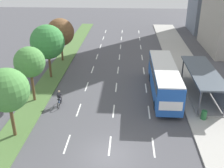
{
  "coord_description": "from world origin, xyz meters",
  "views": [
    {
      "loc": [
        1.23,
        -16.05,
        13.51
      ],
      "look_at": [
        -0.39,
        10.4,
        1.2
      ],
      "focal_mm": 42.53,
      "sensor_mm": 36.0,
      "label": 1
    }
  ],
  "objects_px": {
    "median_tree_third": "(47,42)",
    "median_tree_fourth": "(60,32)",
    "bus_shelter": "(204,81)",
    "median_tree_nearest": "(7,90)",
    "cyclist": "(59,99)",
    "bus": "(164,77)",
    "median_tree_second": "(30,62)",
    "trash_bin": "(204,115)"
  },
  "relations": [
    {
      "from": "median_tree_second",
      "to": "trash_bin",
      "type": "xyz_separation_m",
      "value": [
        16.94,
        -2.77,
        -3.79
      ]
    },
    {
      "from": "median_tree_fourth",
      "to": "bus",
      "type": "bearing_deg",
      "value": -36.45
    },
    {
      "from": "median_tree_nearest",
      "to": "trash_bin",
      "type": "height_order",
      "value": "median_tree_nearest"
    },
    {
      "from": "median_tree_third",
      "to": "median_tree_second",
      "type": "bearing_deg",
      "value": -90.56
    },
    {
      "from": "median_tree_fourth",
      "to": "trash_bin",
      "type": "distance_m",
      "value": 23.0
    },
    {
      "from": "cyclist",
      "to": "median_tree_fourth",
      "type": "xyz_separation_m",
      "value": [
        -2.81,
        13.39,
        3.53
      ]
    },
    {
      "from": "cyclist",
      "to": "median_tree_nearest",
      "type": "relative_size",
      "value": 0.3
    },
    {
      "from": "median_tree_third",
      "to": "trash_bin",
      "type": "relative_size",
      "value": 7.79
    },
    {
      "from": "bus",
      "to": "median_tree_fourth",
      "type": "bearing_deg",
      "value": 143.55
    },
    {
      "from": "cyclist",
      "to": "median_tree_second",
      "type": "height_order",
      "value": "median_tree_second"
    },
    {
      "from": "bus_shelter",
      "to": "bus",
      "type": "height_order",
      "value": "bus"
    },
    {
      "from": "bus_shelter",
      "to": "trash_bin",
      "type": "distance_m",
      "value": 5.21
    },
    {
      "from": "bus_shelter",
      "to": "cyclist",
      "type": "xyz_separation_m",
      "value": [
        -15.09,
        -3.09,
        -1.08
      ]
    },
    {
      "from": "bus_shelter",
      "to": "cyclist",
      "type": "height_order",
      "value": "bus_shelter"
    },
    {
      "from": "bus",
      "to": "median_tree_nearest",
      "type": "relative_size",
      "value": 1.88
    },
    {
      "from": "median_tree_nearest",
      "to": "median_tree_second",
      "type": "xyz_separation_m",
      "value": [
        -0.37,
        6.23,
        0.03
      ]
    },
    {
      "from": "median_tree_nearest",
      "to": "trash_bin",
      "type": "relative_size",
      "value": 7.05
    },
    {
      "from": "median_tree_nearest",
      "to": "median_tree_second",
      "type": "bearing_deg",
      "value": 93.43
    },
    {
      "from": "median_tree_second",
      "to": "median_tree_fourth",
      "type": "bearing_deg",
      "value": 89.48
    },
    {
      "from": "median_tree_nearest",
      "to": "median_tree_third",
      "type": "relative_size",
      "value": 0.9
    },
    {
      "from": "bus",
      "to": "median_tree_second",
      "type": "height_order",
      "value": "median_tree_second"
    },
    {
      "from": "cyclist",
      "to": "median_tree_second",
      "type": "xyz_separation_m",
      "value": [
        -2.92,
        0.92,
        3.57
      ]
    },
    {
      "from": "median_tree_nearest",
      "to": "median_tree_fourth",
      "type": "bearing_deg",
      "value": 90.8
    },
    {
      "from": "median_tree_second",
      "to": "median_tree_third",
      "type": "distance_m",
      "value": 6.24
    },
    {
      "from": "bus_shelter",
      "to": "median_tree_fourth",
      "type": "relative_size",
      "value": 1.56
    },
    {
      "from": "bus_shelter",
      "to": "median_tree_third",
      "type": "xyz_separation_m",
      "value": [
        -17.96,
        4.07,
        2.79
      ]
    },
    {
      "from": "bus",
      "to": "median_tree_nearest",
      "type": "xyz_separation_m",
      "value": [
        -13.37,
        -8.63,
        2.27
      ]
    },
    {
      "from": "median_tree_second",
      "to": "trash_bin",
      "type": "bearing_deg",
      "value": -9.27
    },
    {
      "from": "cyclist",
      "to": "median_tree_third",
      "type": "bearing_deg",
      "value": 111.81
    },
    {
      "from": "bus",
      "to": "median_tree_fourth",
      "type": "xyz_separation_m",
      "value": [
        -13.63,
        10.06,
        2.25
      ]
    },
    {
      "from": "bus",
      "to": "median_tree_nearest",
      "type": "height_order",
      "value": "median_tree_nearest"
    },
    {
      "from": "bus_shelter",
      "to": "median_tree_third",
      "type": "distance_m",
      "value": 18.62
    },
    {
      "from": "bus_shelter",
      "to": "bus",
      "type": "xyz_separation_m",
      "value": [
        -4.28,
        0.24,
        0.2
      ]
    },
    {
      "from": "bus_shelter",
      "to": "median_tree_nearest",
      "type": "bearing_deg",
      "value": -154.54
    },
    {
      "from": "bus",
      "to": "trash_bin",
      "type": "height_order",
      "value": "bus"
    },
    {
      "from": "bus_shelter",
      "to": "median_tree_fourth",
      "type": "xyz_separation_m",
      "value": [
        -17.9,
        10.3,
        2.45
      ]
    },
    {
      "from": "median_tree_second",
      "to": "bus_shelter",
      "type": "bearing_deg",
      "value": 6.86
    },
    {
      "from": "cyclist",
      "to": "bus",
      "type": "bearing_deg",
      "value": 17.09
    },
    {
      "from": "median_tree_third",
      "to": "median_tree_fourth",
      "type": "height_order",
      "value": "median_tree_third"
    },
    {
      "from": "bus",
      "to": "median_tree_fourth",
      "type": "height_order",
      "value": "median_tree_fourth"
    },
    {
      "from": "median_tree_third",
      "to": "cyclist",
      "type": "bearing_deg",
      "value": -68.19
    },
    {
      "from": "bus",
      "to": "median_tree_second",
      "type": "distance_m",
      "value": 14.14
    }
  ]
}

